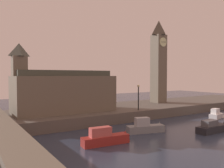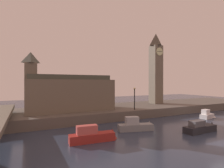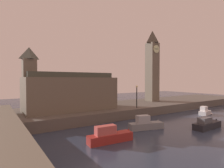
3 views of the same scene
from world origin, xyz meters
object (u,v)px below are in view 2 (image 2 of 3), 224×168
boat_ferry_white (208,115)px  parliament_hall (68,93)px  boat_cruiser_grey (137,126)px  boat_barge_dark (202,127)px  clock_tower (156,67)px  streetlamp (135,96)px  boat_dinghy_red (95,135)px

boat_ferry_white → parliament_hall: bearing=155.6°
parliament_hall → boat_cruiser_grey: size_ratio=2.68×
boat_ferry_white → boat_cruiser_grey: (-15.47, -1.02, 0.05)m
boat_ferry_white → boat_barge_dark: bearing=-148.6°
boat_barge_dark → boat_cruiser_grey: boat_cruiser_grey is taller
clock_tower → parliament_hall: bearing=-176.1°
boat_barge_dark → boat_ferry_white: (8.47, 5.18, 0.02)m
boat_barge_dark → clock_tower: bearing=68.3°
streetlamp → boat_barge_dark: size_ratio=0.72×
boat_dinghy_red → boat_cruiser_grey: bearing=13.6°
boat_dinghy_red → boat_cruiser_grey: (6.51, 1.58, -0.02)m
clock_tower → parliament_hall: clock_tower is taller
boat_barge_dark → boat_dinghy_red: size_ratio=1.00×
clock_tower → parliament_hall: 20.86m
clock_tower → boat_barge_dark: 20.01m
streetlamp → boat_ferry_white: bearing=-26.6°
streetlamp → boat_ferry_white: (11.43, -5.72, -3.37)m
streetlamp → boat_barge_dark: streetlamp is taller
boat_dinghy_red → streetlamp: bearing=38.3°
clock_tower → boat_barge_dark: size_ratio=2.96×
boat_barge_dark → boat_ferry_white: boat_ferry_white is taller
parliament_hall → streetlamp: bearing=-21.9°
parliament_hall → boat_barge_dark: size_ratio=2.62×
parliament_hall → boat_ferry_white: bearing=-24.4°
boat_ferry_white → clock_tower: bearing=99.4°
clock_tower → boat_dinghy_red: 26.08m
clock_tower → boat_dinghy_red: size_ratio=2.95×
clock_tower → boat_cruiser_grey: (-13.59, -12.36, -9.09)m
parliament_hall → boat_barge_dark: bearing=-48.2°
streetlamp → boat_barge_dark: 11.79m
streetlamp → boat_dinghy_red: 13.82m
parliament_hall → boat_ferry_white: (22.03, -9.97, -3.91)m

